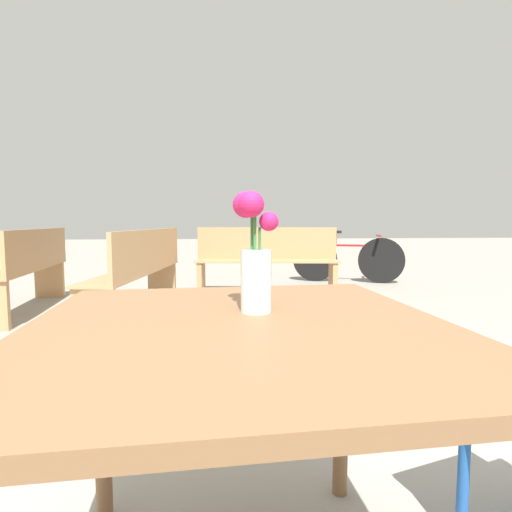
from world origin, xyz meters
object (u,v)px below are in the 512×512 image
Objects in this scene: bench_far at (267,258)px; flower_vase at (255,259)px; bicycle at (348,259)px; bench_middle at (31,266)px; table_front at (240,364)px; bench_near at (143,268)px.

flower_vase is at bearing -97.24° from bench_far.
bench_far is at bearing -144.47° from bicycle.
bench_middle is at bearing -157.47° from bicycle.
bench_middle reaches higher than table_front.
bench_near is at bearing -16.31° from bench_middle.
table_front is at bearing -114.25° from flower_vase.
bicycle is at bearing 22.53° from bench_middle.
bench_near is (-0.83, 2.99, -0.37)m from flower_vase.
bench_middle is at bearing 121.14° from flower_vase.
bench_near is 3.33m from bicycle.
flower_vase is 4.03m from bench_far.
bench_far is at bearing 14.26° from bench_middle.
flower_vase is at bearing -58.86° from bench_middle.
bench_near is at bearing -143.92° from bicycle.
bicycle is (1.86, 4.95, -0.49)m from flower_vase.
flower_vase is 3.13m from bench_near.
bench_near and bench_far have the same top height.
bench_far is at bearing 82.76° from flower_vase.
bench_middle is (-1.19, 0.35, -0.01)m from bench_near.
table_front is 0.57× the size of bench_middle.
bicycle is (1.90, 5.04, -0.27)m from table_front.
flower_vase reaches higher than bench_middle.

